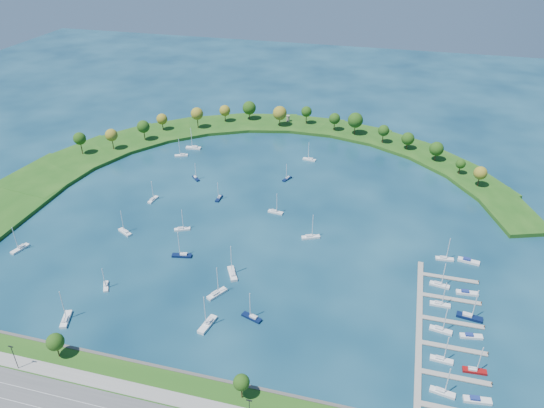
% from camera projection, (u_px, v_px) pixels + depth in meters
% --- Properties ---
extents(ground, '(700.00, 700.00, 0.00)m').
position_uv_depth(ground, '(260.00, 215.00, 254.06)').
color(ground, '#06243C').
rests_on(ground, ground).
extents(breakwater, '(286.74, 247.64, 2.00)m').
position_uv_depth(breakwater, '(208.00, 161.00, 304.15)').
color(breakwater, '#194A13').
rests_on(breakwater, ground).
extents(breakwater_trees, '(235.89, 89.65, 14.80)m').
position_uv_depth(breakwater_trees, '(281.00, 125.00, 327.16)').
color(breakwater_trees, '#382314').
rests_on(breakwater_trees, breakwater).
extents(harbor_tower, '(2.60, 2.60, 4.38)m').
position_uv_depth(harbor_tower, '(288.00, 118.00, 353.97)').
color(harbor_tower, gray).
rests_on(harbor_tower, breakwater).
extents(dock_system, '(24.28, 82.00, 1.60)m').
position_uv_depth(dock_system, '(440.00, 332.00, 184.53)').
color(dock_system, gray).
rests_on(dock_system, ground).
extents(moored_boat_0, '(4.53, 8.84, 12.51)m').
position_uv_depth(moored_boat_0, '(20.00, 248.00, 228.09)').
color(moored_boat_0, white).
rests_on(moored_boat_0, ground).
extents(moored_boat_1, '(8.97, 4.06, 12.74)m').
position_uv_depth(moored_boat_1, '(182.00, 255.00, 223.76)').
color(moored_boat_1, '#091539').
rests_on(moored_boat_1, ground).
extents(moored_boat_2, '(8.24, 5.87, 11.96)m').
position_uv_depth(moored_boat_2, '(125.00, 232.00, 239.48)').
color(moored_boat_2, white).
rests_on(moored_boat_2, ground).
extents(moored_boat_3, '(4.55, 10.14, 14.41)m').
position_uv_depth(moored_boat_3, '(208.00, 324.00, 187.44)').
color(moored_boat_3, white).
rests_on(moored_boat_3, ground).
extents(moored_boat_4, '(7.70, 5.09, 11.05)m').
position_uv_depth(moored_boat_4, '(182.00, 229.00, 241.70)').
color(moored_boat_4, white).
rests_on(moored_boat_4, ground).
extents(moored_boat_5, '(2.88, 7.62, 10.93)m').
position_uv_depth(moored_boat_5, '(153.00, 199.00, 265.47)').
color(moored_boat_5, white).
rests_on(moored_boat_5, ground).
extents(moored_boat_6, '(8.12, 3.43, 11.56)m').
position_uv_depth(moored_boat_6, '(309.00, 159.00, 306.45)').
color(moored_boat_6, white).
rests_on(moored_boat_6, ground).
extents(moored_boat_7, '(8.09, 5.19, 11.57)m').
position_uv_depth(moored_boat_7, '(181.00, 155.00, 311.26)').
color(moored_boat_7, white).
rests_on(moored_boat_7, ground).
extents(moored_boat_8, '(6.65, 8.99, 13.14)m').
position_uv_depth(moored_boat_8, '(217.00, 293.00, 201.99)').
color(moored_boat_8, white).
rests_on(moored_boat_8, ground).
extents(moored_boat_9, '(8.73, 5.69, 12.50)m').
position_uv_depth(moored_boat_9, '(311.00, 236.00, 235.93)').
color(moored_boat_9, white).
rests_on(moored_boat_9, ground).
extents(moored_boat_10, '(6.99, 9.69, 14.10)m').
position_uv_depth(moored_boat_10, '(232.00, 273.00, 212.69)').
color(moored_boat_10, white).
rests_on(moored_boat_10, ground).
extents(moored_boat_11, '(7.88, 3.14, 11.26)m').
position_uv_depth(moored_boat_11, '(276.00, 211.00, 254.89)').
color(moored_boat_11, white).
rests_on(moored_boat_11, ground).
extents(moored_boat_12, '(2.03, 6.87, 10.06)m').
position_uv_depth(moored_boat_12, '(219.00, 198.00, 266.70)').
color(moored_boat_12, '#091539').
rests_on(moored_boat_12, ground).
extents(moored_boat_13, '(5.43, 9.34, 13.26)m').
position_uv_depth(moored_boat_13, '(66.00, 319.00, 189.63)').
color(moored_boat_13, white).
rests_on(moored_boat_13, ground).
extents(moored_boat_14, '(9.66, 3.39, 13.94)m').
position_uv_depth(moored_boat_14, '(194.00, 147.00, 320.48)').
color(moored_boat_14, white).
rests_on(moored_boat_14, ground).
extents(moored_boat_15, '(8.37, 4.75, 11.87)m').
position_uv_depth(moored_boat_15, '(252.00, 317.00, 190.63)').
color(moored_boat_15, '#091539').
rests_on(moored_boat_15, ground).
extents(moored_boat_16, '(4.41, 6.93, 9.90)m').
position_uv_depth(moored_boat_16, '(287.00, 178.00, 285.36)').
color(moored_boat_16, '#091539').
rests_on(moored_boat_16, ground).
extents(moored_boat_17, '(4.90, 6.70, 9.77)m').
position_uv_depth(moored_boat_17, '(106.00, 286.00, 206.04)').
color(moored_boat_17, white).
rests_on(moored_boat_17, ground).
extents(moored_boat_18, '(6.16, 6.22, 10.06)m').
position_uv_depth(moored_boat_18, '(196.00, 178.00, 285.83)').
color(moored_boat_18, '#091539').
rests_on(moored_boat_18, ground).
extents(docked_boat_0, '(8.18, 3.54, 11.63)m').
position_uv_depth(docked_boat_0, '(442.00, 392.00, 161.66)').
color(docked_boat_0, white).
rests_on(docked_boat_0, ground).
extents(docked_boat_1, '(8.80, 3.38, 1.75)m').
position_uv_depth(docked_boat_1, '(477.00, 400.00, 159.26)').
color(docked_boat_1, white).
rests_on(docked_boat_1, ground).
extents(docked_boat_2, '(7.81, 2.77, 11.26)m').
position_uv_depth(docked_boat_2, '(441.00, 359.00, 173.09)').
color(docked_boat_2, white).
rests_on(docked_boat_2, ground).
extents(docked_boat_3, '(7.87, 2.64, 11.40)m').
position_uv_depth(docked_boat_3, '(475.00, 370.00, 169.09)').
color(docked_boat_3, maroon).
rests_on(docked_boat_3, ground).
extents(docked_boat_4, '(8.28, 3.47, 11.80)m').
position_uv_depth(docked_boat_4, '(441.00, 329.00, 185.03)').
color(docked_boat_4, white).
rests_on(docked_boat_4, ground).
extents(docked_boat_5, '(8.17, 3.46, 1.62)m').
position_uv_depth(docked_boat_5, '(471.00, 336.00, 182.58)').
color(docked_boat_5, white).
rests_on(docked_boat_5, ground).
extents(docked_boat_6, '(7.74, 2.23, 11.35)m').
position_uv_depth(docked_boat_6, '(440.00, 304.00, 196.77)').
color(docked_boat_6, white).
rests_on(docked_boat_6, ground).
extents(docked_boat_7, '(9.65, 3.96, 13.78)m').
position_uv_depth(docked_boat_7, '(469.00, 316.00, 190.74)').
color(docked_boat_7, '#091539').
rests_on(docked_boat_7, ground).
extents(docked_boat_8, '(8.10, 3.49, 11.53)m').
position_uv_depth(docked_boat_8, '(440.00, 284.00, 206.71)').
color(docked_boat_8, white).
rests_on(docked_boat_8, ground).
extents(docked_boat_9, '(8.59, 3.04, 1.72)m').
position_uv_depth(docked_boat_9, '(467.00, 293.00, 202.67)').
color(docked_boat_9, white).
rests_on(docked_boat_9, ground).
extents(docked_boat_10, '(7.81, 2.78, 11.26)m').
position_uv_depth(docked_boat_10, '(445.00, 258.00, 221.78)').
color(docked_boat_10, white).
rests_on(docked_boat_10, ground).
extents(docked_boat_11, '(9.34, 4.06, 1.84)m').
position_uv_depth(docked_boat_11, '(468.00, 261.00, 220.41)').
color(docked_boat_11, white).
rests_on(docked_boat_11, ground).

